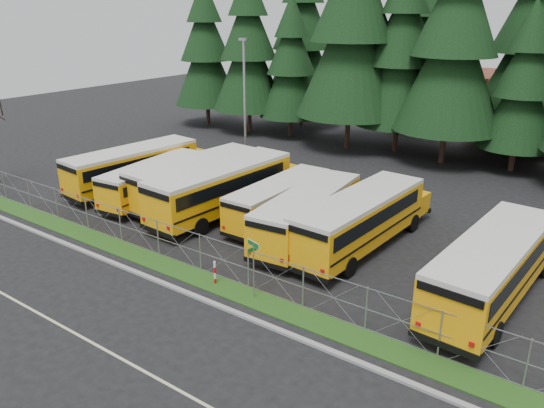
% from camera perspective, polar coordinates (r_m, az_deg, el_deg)
% --- Properties ---
extents(ground, '(120.00, 120.00, 0.00)m').
position_cam_1_polar(ground, '(26.98, -4.60, -6.91)').
color(ground, black).
rests_on(ground, ground).
extents(curb, '(50.00, 0.25, 0.12)m').
position_cam_1_polar(curb, '(24.96, -9.22, -9.39)').
color(curb, gray).
rests_on(curb, ground).
extents(grass_verge, '(50.00, 1.40, 0.06)m').
position_cam_1_polar(grass_verge, '(25.85, -7.03, -8.23)').
color(grass_verge, '#1E4012').
rests_on(grass_verge, ground).
extents(road_lane_line, '(50.00, 0.12, 0.01)m').
position_cam_1_polar(road_lane_line, '(22.38, -18.25, -14.27)').
color(road_lane_line, beige).
rests_on(road_lane_line, ground).
extents(chainlink_fence, '(44.00, 0.10, 2.00)m').
position_cam_1_polar(chainlink_fence, '(25.86, -6.08, -5.75)').
color(chainlink_fence, '#979A9F').
rests_on(chainlink_fence, ground).
extents(brick_building, '(22.00, 10.00, 6.00)m').
position_cam_1_polar(brick_building, '(59.72, 26.15, 9.37)').
color(brick_building, brown).
rests_on(brick_building, ground).
extents(bus_0, '(3.89, 11.73, 3.02)m').
position_cam_1_polar(bus_0, '(39.27, -14.24, 3.76)').
color(bus_0, '#EAA207').
rests_on(bus_0, ground).
extents(bus_1, '(3.39, 10.22, 2.63)m').
position_cam_1_polar(bus_1, '(36.70, -12.17, 2.45)').
color(bus_1, '#EAA207').
rests_on(bus_1, ground).
extents(bus_2, '(3.72, 11.75, 3.03)m').
position_cam_1_polar(bus_2, '(35.78, -7.76, 2.60)').
color(bus_2, '#EAA207').
rests_on(bus_2, ground).
extents(bus_3, '(3.66, 12.44, 3.22)m').
position_cam_1_polar(bus_3, '(33.41, -4.94, 1.59)').
color(bus_3, '#EAA207').
rests_on(bus_3, ground).
extents(bus_4, '(2.32, 9.79, 2.57)m').
position_cam_1_polar(bus_4, '(32.24, 1.10, 0.33)').
color(bus_4, '#EAA207').
rests_on(bus_4, ground).
extents(bus_5, '(3.61, 11.07, 2.85)m').
position_cam_1_polar(bus_5, '(29.79, 4.18, -1.16)').
color(bus_5, '#EAA207').
rests_on(bus_5, ground).
extents(bus_6, '(3.42, 11.83, 3.07)m').
position_cam_1_polar(bus_6, '(28.96, 9.76, -1.84)').
color(bus_6, '#EAA207').
rests_on(bus_6, ground).
extents(bus_east, '(3.56, 12.05, 3.12)m').
position_cam_1_polar(bus_east, '(25.44, 22.82, -6.43)').
color(bus_east, '#EAA207').
rests_on(bus_east, ground).
extents(street_sign, '(0.81, 0.53, 2.81)m').
position_cam_1_polar(street_sign, '(23.39, -2.00, -5.78)').
color(street_sign, '#979A9F').
rests_on(street_sign, ground).
extents(striped_bollard, '(0.11, 0.11, 1.20)m').
position_cam_1_polar(striped_bollard, '(25.32, -6.16, -7.38)').
color(striped_bollard, '#B20C0C').
rests_on(striped_bollard, ground).
extents(light_standard, '(0.70, 0.35, 10.14)m').
position_cam_1_polar(light_standard, '(42.70, -2.96, 11.17)').
color(light_standard, '#979A9F').
rests_on(light_standard, ground).
extents(conifer_0, '(6.98, 6.98, 15.43)m').
position_cam_1_polar(conifer_0, '(59.46, -7.16, 15.81)').
color(conifer_0, black).
rests_on(conifer_0, ground).
extents(conifer_1, '(7.41, 7.41, 16.40)m').
position_cam_1_polar(conifer_1, '(55.42, -2.54, 16.12)').
color(conifer_1, black).
rests_on(conifer_1, ground).
extents(conifer_2, '(6.20, 6.20, 13.71)m').
position_cam_1_polar(conifer_2, '(53.39, 2.07, 14.51)').
color(conifer_2, black).
rests_on(conifer_2, ground).
extents(conifer_3, '(9.52, 9.52, 21.05)m').
position_cam_1_polar(conifer_3, '(48.88, 8.65, 18.07)').
color(conifer_3, black).
rests_on(conifer_3, ground).
extents(conifer_4, '(7.60, 7.60, 16.81)m').
position_cam_1_polar(conifer_4, '(48.56, 13.83, 15.21)').
color(conifer_4, black).
rests_on(conifer_4, ground).
extents(conifer_5, '(8.72, 8.72, 19.29)m').
position_cam_1_polar(conifer_5, '(45.66, 19.04, 15.98)').
color(conifer_5, black).
rests_on(conifer_5, ground).
extents(conifer_6, '(5.93, 5.93, 13.11)m').
position_cam_1_polar(conifer_6, '(45.59, 25.45, 11.20)').
color(conifer_6, black).
rests_on(conifer_6, ground).
extents(conifer_10, '(8.18, 8.18, 18.09)m').
position_cam_1_polar(conifer_10, '(58.48, 3.28, 17.16)').
color(conifer_10, black).
rests_on(conifer_10, ground).
extents(conifer_11, '(7.36, 7.36, 16.28)m').
position_cam_1_polar(conifer_11, '(57.85, 15.60, 15.55)').
color(conifer_11, black).
rests_on(conifer_11, ground).
extents(conifer_12, '(8.77, 8.77, 19.39)m').
position_cam_1_polar(conifer_12, '(51.26, 26.25, 15.47)').
color(conifer_12, black).
rests_on(conifer_12, ground).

